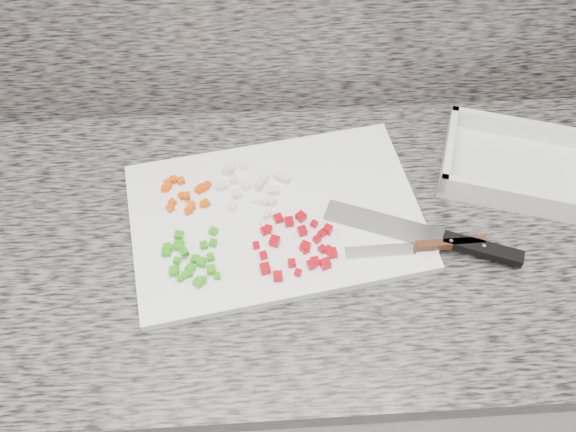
# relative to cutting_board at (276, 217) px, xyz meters

# --- Properties ---
(cabinet) EXTENTS (3.92, 0.62, 0.86)m
(cabinet) POSITION_rel_cutting_board_xyz_m (-0.00, -0.03, -0.48)
(cabinet) COLOR white
(cabinet) RESTS_ON ground
(countertop) EXTENTS (3.96, 0.64, 0.04)m
(countertop) POSITION_rel_cutting_board_xyz_m (-0.00, -0.03, -0.03)
(countertop) COLOR #635E57
(countertop) RESTS_ON cabinet
(cutting_board) EXTENTS (0.53, 0.40, 0.02)m
(cutting_board) POSITION_rel_cutting_board_xyz_m (0.00, 0.00, 0.00)
(cutting_board) COLOR white
(cutting_board) RESTS_ON countertop
(carrot_pile) EXTENTS (0.09, 0.09, 0.02)m
(carrot_pile) POSITION_rel_cutting_board_xyz_m (-0.16, 0.05, 0.01)
(carrot_pile) COLOR #E04B04
(carrot_pile) RESTS_ON cutting_board
(onion_pile) EXTENTS (0.13, 0.10, 0.02)m
(onion_pile) POSITION_rel_cutting_board_xyz_m (-0.04, 0.06, 0.02)
(onion_pile) COLOR silver
(onion_pile) RESTS_ON cutting_board
(green_pepper_pile) EXTENTS (0.09, 0.11, 0.02)m
(green_pepper_pile) POSITION_rel_cutting_board_xyz_m (-0.14, -0.09, 0.01)
(green_pepper_pile) COLOR #289A0E
(green_pepper_pile) RESTS_ON cutting_board
(red_pepper_pile) EXTENTS (0.14, 0.13, 0.01)m
(red_pepper_pile) POSITION_rel_cutting_board_xyz_m (0.03, -0.07, 0.01)
(red_pepper_pile) COLOR #B4020C
(red_pepper_pile) RESTS_ON cutting_board
(garlic_pile) EXTENTS (0.04, 0.07, 0.01)m
(garlic_pile) POSITION_rel_cutting_board_xyz_m (-0.02, -0.01, 0.01)
(garlic_pile) COLOR beige
(garlic_pile) RESTS_ON cutting_board
(chef_knife) EXTENTS (0.32, 0.16, 0.02)m
(chef_knife) POSITION_rel_cutting_board_xyz_m (0.28, -0.08, 0.01)
(chef_knife) COLOR silver
(chef_knife) RESTS_ON cutting_board
(paring_knife) EXTENTS (0.23, 0.03, 0.02)m
(paring_knife) POSITION_rel_cutting_board_xyz_m (0.25, -0.08, 0.01)
(paring_knife) COLOR silver
(paring_knife) RESTS_ON cutting_board
(tray) EXTENTS (0.29, 0.25, 0.05)m
(tray) POSITION_rel_cutting_board_xyz_m (0.43, 0.08, 0.01)
(tray) COLOR silver
(tray) RESTS_ON countertop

